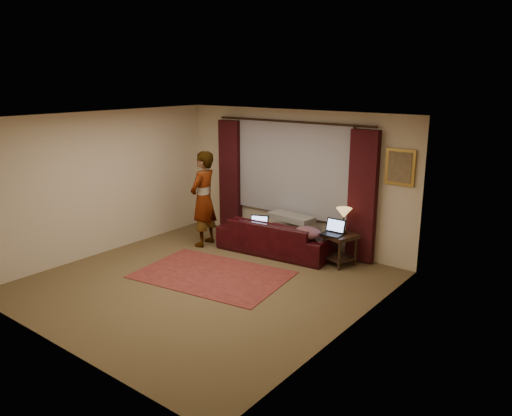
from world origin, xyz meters
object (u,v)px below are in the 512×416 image
at_px(laptop_sofa, 258,224).
at_px(person, 203,199).
at_px(end_table, 340,249).
at_px(sofa, 276,230).
at_px(laptop_table, 332,228).
at_px(tiffany_lamp, 344,220).

relative_size(laptop_sofa, person, 0.20).
relative_size(end_table, person, 0.31).
relative_size(sofa, person, 1.17).
distance_m(sofa, laptop_table, 1.19).
height_order(end_table, laptop_table, laptop_table).
bearing_deg(laptop_sofa, end_table, -9.67).
xyz_separation_m(sofa, end_table, (1.25, 0.15, -0.15)).
xyz_separation_m(laptop_sofa, person, (-1.10, -0.28, 0.36)).
height_order(laptop_sofa, person, person).
bearing_deg(end_table, laptop_table, -122.96).
bearing_deg(sofa, tiffany_lamp, -174.93).
relative_size(laptop_sofa, end_table, 0.65).
relative_size(sofa, end_table, 3.83).
xyz_separation_m(laptop_sofa, laptop_table, (1.42, 0.23, 0.13)).
bearing_deg(laptop_sofa, laptop_table, -14.19).
bearing_deg(sofa, end_table, -179.22).
bearing_deg(tiffany_lamp, laptop_table, -110.96).
height_order(end_table, tiffany_lamp, tiffany_lamp).
bearing_deg(laptop_table, tiffany_lamp, 69.43).
distance_m(sofa, end_table, 1.27).
relative_size(laptop_table, person, 0.21).
distance_m(end_table, person, 2.76).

